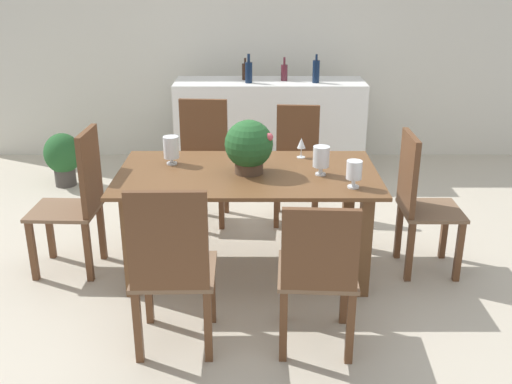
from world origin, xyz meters
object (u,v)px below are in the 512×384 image
Objects in this scene: chair_foot_end at (417,197)px; crystal_vase_left at (353,171)px; wine_bottle_dark at (244,71)px; chair_near_left at (170,264)px; crystal_vase_center_near at (320,157)px; kitchen_counter at (268,128)px; chair_head_end at (77,197)px; chair_far_left at (201,154)px; chair_far_right at (296,158)px; wine_bottle_clear at (283,72)px; wine_bottle_green at (315,71)px; wine_bottle_amber at (247,72)px; dining_table at (246,189)px; potted_plant_floor at (61,156)px; wine_glass at (300,144)px; crystal_vase_right at (170,148)px; chair_near_right at (317,270)px; flower_centerpiece at (248,146)px.

chair_foot_end is 5.63× the size of crystal_vase_left.
chair_near_left is at bearing -96.24° from wine_bottle_dark.
kitchen_counter reaches higher than crystal_vase_center_near.
chair_far_left is (0.80, 1.01, -0.00)m from chair_head_end.
chair_far_right is at bearing -69.20° from wine_bottle_dark.
wine_bottle_clear reaches higher than wine_bottle_dark.
crystal_vase_center_near is at bearing 90.28° from chair_head_end.
crystal_vase_center_near is 2.28m from kitchen_counter.
wine_bottle_clear is at bearing 159.50° from wine_bottle_green.
chair_head_end is at bearing -125.31° from wine_bottle_clear.
wine_bottle_green reaches higher than crystal_vase_center_near.
kitchen_counter is at bearing 66.08° from chair_far_left.
wine_bottle_amber is 1.02× the size of wine_bottle_green.
chair_near_left reaches higher than chair_far_right.
chair_near_left is 4.41× the size of wine_bottle_clear.
wine_bottle_dark reaches higher than chair_head_end.
kitchen_counter is at bearing -16.15° from wine_bottle_dark.
wine_bottle_green is (-0.56, 2.07, 0.54)m from chair_foot_end.
chair_far_left is 3.67× the size of wine_bottle_green.
wine_bottle_dark is (-1.27, 2.24, 0.52)m from chair_foot_end.
crystal_vase_left is 0.31m from crystal_vase_center_near.
kitchen_counter is 6.87× the size of wine_bottle_green.
chair_foot_end is 0.53× the size of kitchen_counter.
wine_bottle_amber is at bearing 116.21° from chair_far_right.
wine_bottle_green reaches higher than chair_head_end.
chair_near_left is (0.80, -1.01, 0.00)m from chair_head_end.
wine_bottle_amber is at bearing -98.30° from chair_near_left.
potted_plant_floor is (-1.89, 1.78, -0.32)m from dining_table.
wine_glass is (0.81, 1.35, 0.29)m from chair_near_left.
crystal_vase_center_near is at bearing -6.68° from dining_table.
chair_head_end is 0.55× the size of kitchen_counter.
crystal_vase_right is at bearing -170.69° from wine_glass.
crystal_vase_right reaches higher than crystal_vase_center_near.
dining_table is at bearing -108.49° from chair_far_right.
crystal_vase_right is (-0.96, 1.18, 0.35)m from chair_near_right.
flower_centerpiece is at bearing -94.98° from kitchen_counter.
chair_far_right is 1.81× the size of potted_plant_floor.
chair_near_left is (-0.83, -2.02, 0.03)m from chair_far_right.
chair_head_end is 1.08× the size of chair_far_right.
potted_plant_floor is (-1.90, 1.80, -0.65)m from flower_centerpiece.
wine_bottle_clear reaches higher than chair_near_right.
flower_centerpiece is at bearing -88.40° from wine_bottle_dark.
wine_glass is 0.69× the size of wine_bottle_dark.
chair_near_right is 3.15m from wine_bottle_amber.
wine_bottle_amber is at bearing 90.69° from flower_centerpiece.
kitchen_counter is (-1.02, 2.16, -0.07)m from chair_foot_end.
potted_plant_floor is (-1.48, 2.80, -0.27)m from chair_near_left.
wine_bottle_amber reaches higher than chair_near_right.
chair_near_left is 0.54× the size of kitchen_counter.
wine_bottle_dark reaches higher than crystal_vase_center_near.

